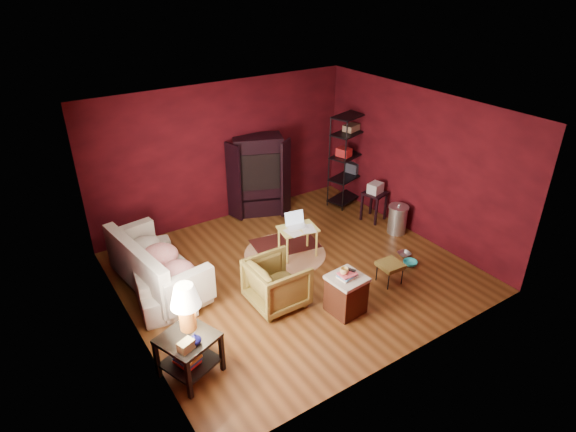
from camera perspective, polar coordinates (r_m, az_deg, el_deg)
name	(u,v)px	position (r m, az deg, el deg)	size (l,w,h in m)	color
room	(293,200)	(7.65, 0.64, 1.96)	(5.54, 5.04, 2.84)	brown
sofa	(157,268)	(8.06, -15.26, -5.95)	(2.00, 0.58, 0.78)	#BAB2A1
armchair	(277,281)	(7.44, -1.32, -7.73)	(0.81, 0.76, 0.84)	black
pet_bowl_steel	(405,250)	(9.01, 13.66, -3.93)	(0.23, 0.06, 0.23)	#A9ABAF
pet_bowl_turquoise	(411,259)	(8.76, 14.34, -4.95)	(0.25, 0.08, 0.25)	#2ABCC5
vase	(195,339)	(6.14, -10.96, -14.12)	(0.15, 0.16, 0.15)	#0B0C3B
mug	(344,270)	(7.12, 6.69, -6.42)	(0.13, 0.10, 0.13)	#E8C771
side_table	(187,323)	(6.27, -11.91, -12.28)	(0.82, 0.82, 1.27)	black
sofa_cushions	(155,268)	(7.99, -15.47, -6.01)	(1.10, 2.18, 0.87)	#BAB2A1
hamper	(346,293)	(7.39, 6.89, -9.10)	(0.55, 0.55, 0.72)	#491F10
footstool	(390,266)	(8.12, 12.04, -5.79)	(0.39, 0.39, 0.38)	black
rug_round	(285,254)	(8.85, -0.36, -4.48)	(1.61, 1.61, 0.01)	beige
rug_oriental	(285,244)	(9.14, -0.37, -3.28)	(1.30, 0.97, 0.01)	#551816
laptop_desk	(298,231)	(8.57, 1.14, -1.75)	(0.73, 0.60, 0.82)	#FFF474
tv_armoire	(258,174)	(9.94, -3.52, 4.95)	(1.23, 0.99, 1.69)	black
wire_shelving	(350,155)	(10.45, 7.34, 7.21)	(1.05, 0.68, 1.99)	black
small_stand	(375,193)	(9.90, 10.27, 2.75)	(0.50, 0.50, 0.82)	black
trash_can	(397,219)	(9.65, 12.84, -0.38)	(0.48, 0.48, 0.62)	silver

